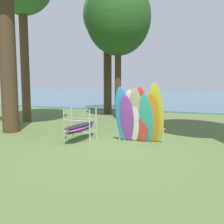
# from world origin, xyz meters

# --- Properties ---
(ground_plane) EXTENTS (80.00, 80.00, 0.00)m
(ground_plane) POSITION_xyz_m (0.00, 0.00, 0.00)
(ground_plane) COLOR #566B38
(lake_water) EXTENTS (80.00, 36.00, 0.10)m
(lake_water) POSITION_xyz_m (0.00, 28.86, 0.05)
(lake_water) COLOR #477084
(lake_water) RESTS_ON ground
(tree_mid_behind) EXTENTS (3.95, 3.95, 8.40)m
(tree_mid_behind) POSITION_xyz_m (-2.32, 6.94, 6.09)
(tree_mid_behind) COLOR #42301E
(tree_mid_behind) RESTS_ON ground
(tree_far_left_back) EXTENTS (3.36, 3.36, 8.78)m
(tree_far_left_back) POSITION_xyz_m (-3.73, 8.80, 6.69)
(tree_far_left_back) COLOR #42301E
(tree_far_left_back) RESTS_ON ground
(leaning_board_pile) EXTENTS (1.87, 0.95, 2.24)m
(leaning_board_pile) POSITION_xyz_m (0.60, 0.84, 1.01)
(leaning_board_pile) COLOR #2D8ED1
(leaning_board_pile) RESTS_ON ground
(board_storage_rack) EXTENTS (1.15, 2.13, 1.25)m
(board_storage_rack) POSITION_xyz_m (-1.73, 0.64, 0.50)
(board_storage_rack) COLOR #9EA0A5
(board_storage_rack) RESTS_ON ground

